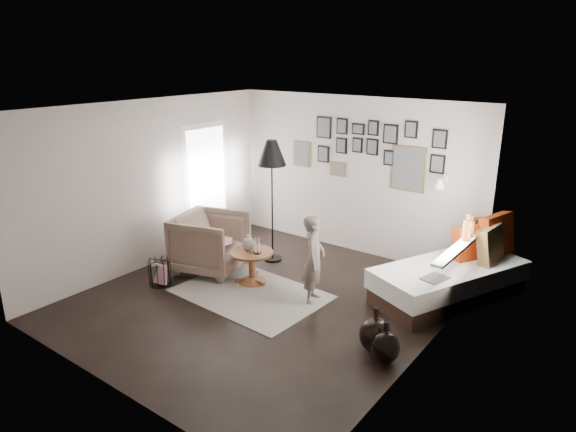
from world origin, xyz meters
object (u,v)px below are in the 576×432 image
Objects in this scene: vase at (248,241)px; demijohn_large at (375,335)px; magazine_basket at (160,272)px; demijohn_small at (385,347)px; child at (314,259)px; armchair at (210,243)px; floor_lamp at (272,157)px; daybed at (451,274)px; pedestal_table at (252,268)px.

demijohn_large is at bearing -13.87° from vase.
demijohn_small reaches higher than magazine_basket.
armchair is at bearing 69.33° from child.
floor_lamp reaches higher than child.
vase is at bearing -129.59° from daybed.
armchair is at bearing -176.22° from vase.
floor_lamp reaches higher than magazine_basket.
pedestal_table is at bearing -14.04° from vase.
child is (-1.26, 0.62, 0.40)m from demijohn_large.
armchair is (-0.81, -0.03, 0.23)m from pedestal_table.
daybed is at bearing -84.00° from armchair.
demijohn_large is at bearing -139.19° from child.
magazine_basket is 3.54m from demijohn_small.
pedestal_table is 2.38m from demijohn_large.
demijohn_large is 1.46m from child.
vase reaches higher than pedestal_table.
armchair is at bearing -119.56° from floor_lamp.
demijohn_large is at bearing -71.96° from daybed.
daybed reaches higher than magazine_basket.
demijohn_large is at bearing -115.96° from armchair.
magazine_basket is at bearing 90.35° from child.
child is (1.13, 0.03, -0.02)m from vase.
pedestal_table is 0.85m from armchair.
daybed is 3.57m from armchair.
daybed is at bearing 31.56° from magazine_basket.
demijohn_large is 0.22m from demijohn_small.
demijohn_large is at bearing 4.87° from magazine_basket.
floor_lamp reaches higher than pedestal_table.
demijohn_large is (2.31, -0.57, -0.02)m from pedestal_table.
demijohn_large is (3.35, 0.29, 0.02)m from magazine_basket.
floor_lamp is at bearing 104.83° from vase.
magazine_basket is (-0.73, -1.72, -1.51)m from floor_lamp.
pedestal_table is 0.63× the size of armchair.
vase is 1.39m from floor_lamp.
vase is 2.71m from demijohn_small.
child is at bearing -31.20° from floor_lamp.
pedestal_table is at bearing -104.12° from armchair.
vase is at bearing -75.17° from floor_lamp.
vase is at bearing 166.13° from demijohn_large.
child is at bearing 23.37° from magazine_basket.
pedestal_table is 2.59m from demijohn_small.
floor_lamp is at bearing -45.67° from armchair.
magazine_basket is 2.32m from child.
magazine_basket is 3.36m from demijohn_large.
demijohn_small is at bearing -66.29° from daybed.
armchair is 2.54× the size of magazine_basket.
child reaches higher than daybed.
armchair is 1.82× the size of demijohn_large.
daybed reaches higher than demijohn_large.
pedestal_table is 1.40× the size of vase.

